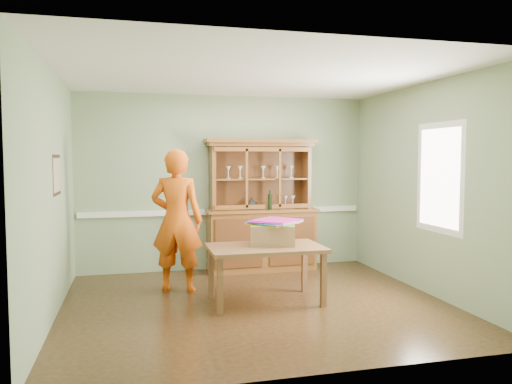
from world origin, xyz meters
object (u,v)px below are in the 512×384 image
object	(u,v)px
china_hutch	(261,224)
dining_table	(266,253)
person	(177,220)
cardboard_box	(273,234)

from	to	relation	value
china_hutch	dining_table	xyz separation A→B (m)	(-0.39, -1.72, -0.11)
china_hutch	person	size ratio (longest dim) A/B	1.09
china_hutch	cardboard_box	world-z (taller)	china_hutch
china_hutch	cardboard_box	size ratio (longest dim) A/B	3.83
dining_table	cardboard_box	size ratio (longest dim) A/B	2.60
dining_table	china_hutch	bearing A→B (deg)	77.59
dining_table	person	world-z (taller)	person
person	dining_table	bearing A→B (deg)	161.73
china_hutch	dining_table	bearing A→B (deg)	-102.80
dining_table	person	size ratio (longest dim) A/B	0.74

